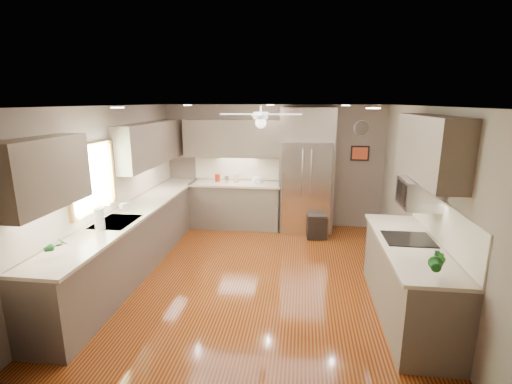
% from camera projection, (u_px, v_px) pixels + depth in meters
% --- Properties ---
extents(floor, '(5.00, 5.00, 0.00)m').
position_uv_depth(floor, '(258.00, 275.00, 5.60)').
color(floor, '#461309').
rests_on(floor, ground).
extents(ceiling, '(5.00, 5.00, 0.00)m').
position_uv_depth(ceiling, '(258.00, 106.00, 5.01)').
color(ceiling, white).
rests_on(ceiling, ground).
extents(wall_back, '(4.50, 0.00, 4.50)m').
position_uv_depth(wall_back, '(273.00, 166.00, 7.71)').
color(wall_back, '#685B4F').
rests_on(wall_back, ground).
extents(wall_front, '(4.50, 0.00, 4.50)m').
position_uv_depth(wall_front, '(220.00, 274.00, 2.90)').
color(wall_front, '#685B4F').
rests_on(wall_front, ground).
extents(wall_left, '(0.00, 5.00, 5.00)m').
position_uv_depth(wall_left, '(110.00, 191.00, 5.58)').
color(wall_left, '#685B4F').
rests_on(wall_left, ground).
extents(wall_right, '(0.00, 5.00, 5.00)m').
position_uv_depth(wall_right, '(422.00, 201.00, 5.03)').
color(wall_right, '#685B4F').
rests_on(wall_right, ground).
extents(canister_a, '(0.12, 0.12, 0.17)m').
position_uv_depth(canister_a, '(217.00, 178.00, 7.66)').
color(canister_a, maroon).
rests_on(canister_a, back_run).
extents(canister_b, '(0.12, 0.12, 0.14)m').
position_uv_depth(canister_b, '(227.00, 179.00, 7.58)').
color(canister_b, silver).
rests_on(canister_b, back_run).
extents(canister_c, '(0.13, 0.13, 0.19)m').
position_uv_depth(canister_c, '(236.00, 178.00, 7.60)').
color(canister_c, '#BDA78D').
rests_on(canister_c, back_run).
extents(soap_bottle, '(0.10, 0.10, 0.17)m').
position_uv_depth(soap_bottle, '(124.00, 205.00, 5.63)').
color(soap_bottle, white).
rests_on(soap_bottle, left_run).
extents(potted_plant_left, '(0.17, 0.14, 0.27)m').
position_uv_depth(potted_plant_left, '(58.00, 245.00, 3.92)').
color(potted_plant_left, '#19571B').
rests_on(potted_plant_left, left_run).
extents(potted_plant_right, '(0.20, 0.17, 0.30)m').
position_uv_depth(potted_plant_right, '(438.00, 262.00, 3.48)').
color(potted_plant_right, '#19571B').
rests_on(potted_plant_right, right_run).
extents(bowl, '(0.25, 0.25, 0.05)m').
position_uv_depth(bowl, '(257.00, 182.00, 7.53)').
color(bowl, '#BDA78D').
rests_on(bowl, back_run).
extents(left_run, '(0.65, 4.70, 1.45)m').
position_uv_depth(left_run, '(137.00, 236.00, 5.87)').
color(left_run, brown).
rests_on(left_run, ground).
extents(back_run, '(1.85, 0.65, 1.45)m').
position_uv_depth(back_run, '(236.00, 204.00, 7.70)').
color(back_run, brown).
rests_on(back_run, ground).
extents(uppers, '(4.50, 4.70, 0.95)m').
position_uv_depth(uppers, '(218.00, 146.00, 5.93)').
color(uppers, brown).
rests_on(uppers, wall_left).
extents(window, '(0.05, 1.12, 0.92)m').
position_uv_depth(window, '(92.00, 178.00, 5.02)').
color(window, '#BFF2B2').
rests_on(window, wall_left).
extents(sink, '(0.50, 0.70, 0.32)m').
position_uv_depth(sink, '(116.00, 224.00, 5.14)').
color(sink, silver).
rests_on(sink, left_run).
extents(refrigerator, '(1.06, 0.75, 2.45)m').
position_uv_depth(refrigerator, '(306.00, 173.00, 7.31)').
color(refrigerator, silver).
rests_on(refrigerator, ground).
extents(right_run, '(0.70, 2.20, 1.45)m').
position_uv_depth(right_run, '(408.00, 278.00, 4.48)').
color(right_run, brown).
rests_on(right_run, ground).
extents(microwave, '(0.43, 0.55, 0.34)m').
position_uv_depth(microwave, '(419.00, 193.00, 4.47)').
color(microwave, silver).
rests_on(microwave, wall_right).
extents(ceiling_fan, '(1.18, 1.18, 0.32)m').
position_uv_depth(ceiling_fan, '(261.00, 118.00, 5.34)').
color(ceiling_fan, white).
rests_on(ceiling_fan, ceiling).
extents(recessed_lights, '(2.84, 3.14, 0.01)m').
position_uv_depth(recessed_lights, '(259.00, 106.00, 5.40)').
color(recessed_lights, white).
rests_on(recessed_lights, ceiling).
extents(wall_clock, '(0.30, 0.03, 0.30)m').
position_uv_depth(wall_clock, '(362.00, 128.00, 7.29)').
color(wall_clock, white).
rests_on(wall_clock, wall_back).
extents(framed_print, '(0.36, 0.03, 0.30)m').
position_uv_depth(framed_print, '(360.00, 153.00, 7.41)').
color(framed_print, black).
rests_on(framed_print, wall_back).
extents(stool, '(0.41, 0.41, 0.46)m').
position_uv_depth(stool, '(316.00, 226.00, 7.11)').
color(stool, black).
rests_on(stool, ground).
extents(paper_towel, '(0.13, 0.13, 0.31)m').
position_uv_depth(paper_towel, '(99.00, 219.00, 4.79)').
color(paper_towel, white).
rests_on(paper_towel, left_run).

